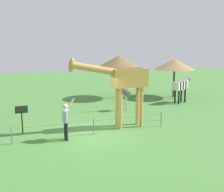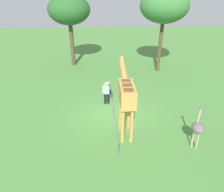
% 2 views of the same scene
% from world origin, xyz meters
% --- Properties ---
extents(ground_plane, '(60.00, 60.00, 0.00)m').
position_xyz_m(ground_plane, '(0.00, 0.00, 0.00)').
color(ground_plane, '#4C843D').
extents(giraffe, '(3.86, 0.73, 3.48)m').
position_xyz_m(giraffe, '(-1.67, -0.41, 2.31)').
color(giraffe, '#C69347').
rests_on(giraffe, ground_plane).
extents(visitor, '(0.56, 0.58, 1.77)m').
position_xyz_m(visitor, '(1.32, 0.42, 0.90)').
color(visitor, black).
rests_on(visitor, ground_plane).
extents(zebra, '(1.77, 1.01, 1.66)m').
position_xyz_m(zebra, '(-7.71, -4.32, 1.16)').
color(zebra, black).
rests_on(zebra, ground_plane).
extents(ostrich, '(0.70, 0.56, 2.25)m').
position_xyz_m(ostrich, '(-3.21, -3.59, 1.18)').
color(ostrich, '#CC9E93').
rests_on(ostrich, ground_plane).
extents(shade_hut_near, '(3.14, 3.14, 2.97)m').
position_xyz_m(shade_hut_near, '(-8.47, -6.38, 2.55)').
color(shade_hut_near, brown).
rests_on(shade_hut_near, ground_plane).
extents(shade_hut_far, '(3.08, 3.08, 3.23)m').
position_xyz_m(shade_hut_far, '(-4.35, -7.62, 2.81)').
color(shade_hut_far, brown).
rests_on(shade_hut_far, ground_plane).
extents(info_sign, '(0.56, 0.21, 1.32)m').
position_xyz_m(info_sign, '(3.03, -1.14, 0.95)').
color(info_sign, black).
rests_on(info_sign, ground_plane).
extents(wire_fence, '(7.05, 0.05, 0.75)m').
position_xyz_m(wire_fence, '(0.00, 0.15, 0.40)').
color(wire_fence, slate).
rests_on(wire_fence, ground_plane).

